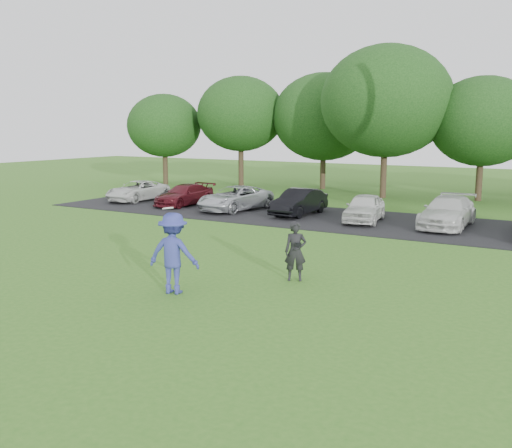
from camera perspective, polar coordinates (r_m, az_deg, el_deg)
The scene contains 6 objects.
ground at distance 13.86m, azimuth -7.34°, elevation -7.43°, with size 100.00×100.00×0.00m, color #356D1F.
parking_lot at distance 25.17m, azimuth 10.92°, elevation 0.27°, with size 32.00×6.50×0.03m, color black.
frisbee_player at distance 14.13m, azimuth -8.26°, elevation -2.90°, with size 1.43×1.03×2.18m.
camera_bystander at distance 15.19m, azimuth 3.97°, elevation -2.74°, with size 0.69×0.60×1.59m.
parked_cars at distance 25.16m, azimuth 10.90°, elevation 1.64°, with size 28.44×4.81×1.25m.
tree_row at distance 33.90m, azimuth 19.22°, elevation 10.60°, with size 42.39×9.85×8.64m.
Camera 1 is at (8.11, -10.48, 4.06)m, focal length 40.00 mm.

